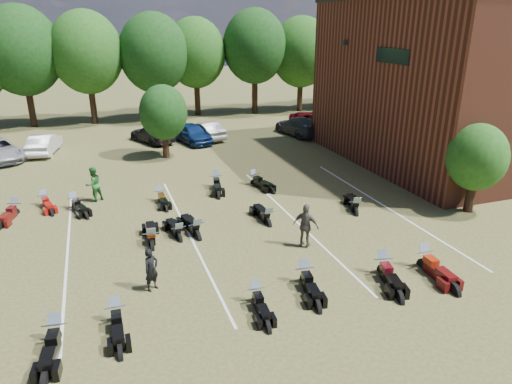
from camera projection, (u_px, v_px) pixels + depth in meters
name	position (u px, v px, depth m)	size (l,w,h in m)	color
ground	(278.00, 254.00, 18.32)	(160.00, 160.00, 0.00)	brown
car_1	(44.00, 144.00, 32.06)	(1.49, 4.27, 1.41)	#B4B5B9
car_3	(152.00, 134.00, 35.14)	(1.83, 4.51, 1.31)	black
car_4	(192.00, 133.00, 34.88)	(1.74, 4.33, 1.47)	#0B204F
car_5	(206.00, 131.00, 36.04)	(1.44, 4.13, 1.36)	#A3A29E
car_6	(307.00, 123.00, 38.20)	(2.59, 5.62, 1.56)	#630512
car_7	(298.00, 126.00, 37.31)	(2.07, 5.09, 1.48)	#343338
person_black	(151.00, 270.00, 15.66)	(0.57, 0.37, 1.56)	black
person_green	(93.00, 184.00, 23.45)	(0.89, 0.70, 1.84)	#2A702E
person_grey	(306.00, 226.00, 18.65)	(1.10, 0.46, 1.87)	#504945
motorcycle_1	(58.00, 343.00, 13.28)	(0.74, 2.31, 1.29)	black
motorcycle_2	(117.00, 323.00, 14.16)	(0.69, 2.15, 1.20)	black
motorcycle_3	(256.00, 303.00, 15.15)	(0.64, 2.00, 1.12)	black
motorcycle_4	(304.00, 283.00, 16.30)	(0.71, 2.23, 1.25)	black
motorcycle_5	(382.00, 274.00, 16.87)	(0.75, 2.35, 1.31)	black
motorcycle_6	(423.00, 268.00, 17.32)	(0.78, 2.45, 1.36)	#480A0C
motorcycle_8	(153.00, 248.00, 18.86)	(0.76, 2.37, 1.32)	black
motorcycle_9	(197.00, 238.00, 19.69)	(0.76, 2.39, 1.33)	black
motorcycle_10	(179.00, 240.00, 19.52)	(0.67, 2.10, 1.17)	black
motorcycle_11	(268.00, 225.00, 20.97)	(0.71, 2.22, 1.24)	black
motorcycle_12	(356.00, 214.00, 22.15)	(0.73, 2.28, 1.27)	black
motorcycle_14	(16.00, 215.00, 22.04)	(0.69, 2.18, 1.22)	#4E0D0B
motorcycle_15	(45.00, 206.00, 23.16)	(0.64, 2.02, 1.13)	#930D0A
motorcycle_16	(75.00, 209.00, 22.79)	(0.68, 2.13, 1.19)	black
motorcycle_17	(161.00, 201.00, 23.76)	(0.63, 1.99, 1.11)	black
motorcycle_18	(216.00, 187.00, 25.78)	(0.75, 2.36, 1.32)	black
motorcycle_20	(254.00, 185.00, 26.10)	(0.71, 2.23, 1.24)	black
tree_line	(149.00, 50.00, 41.39)	(56.00, 6.00, 9.79)	black
young_tree_near_building	(477.00, 157.00, 21.52)	(2.80, 2.80, 4.16)	black
young_tree_midfield	(163.00, 113.00, 30.29)	(3.20, 3.20, 4.70)	black
parking_lines	(189.00, 234.00, 20.03)	(20.10, 14.00, 0.01)	silver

